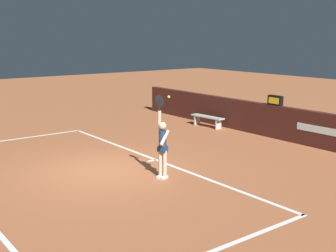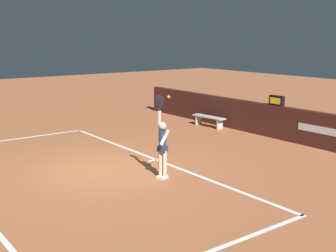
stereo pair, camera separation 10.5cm
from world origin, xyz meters
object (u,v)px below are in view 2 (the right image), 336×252
object	(u,v)px
speed_display	(277,101)
tennis_player	(162,145)
courtside_bench_near	(209,119)
tennis_ball	(169,97)

from	to	relation	value
speed_display	tennis_player	size ratio (longest dim) A/B	0.27
tennis_player	courtside_bench_near	distance (m)	7.19
tennis_ball	speed_display	bearing A→B (deg)	104.73
tennis_ball	tennis_player	bearing A→B (deg)	177.81
tennis_player	tennis_ball	bearing A→B (deg)	-2.19
speed_display	courtside_bench_near	distance (m)	3.29
speed_display	courtside_bench_near	xyz separation A→B (m)	(-3.04, -0.65, -1.08)
speed_display	tennis_player	bearing A→B (deg)	-77.81
speed_display	tennis_player	xyz separation A→B (m)	(1.36, -6.31, -0.50)
tennis_ball	courtside_bench_near	size ratio (longest dim) A/B	0.04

